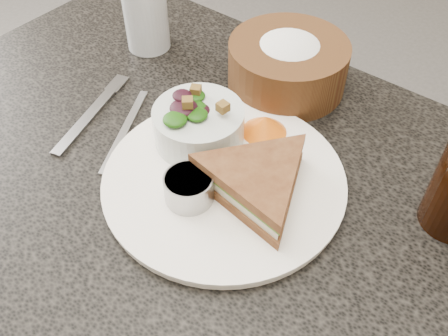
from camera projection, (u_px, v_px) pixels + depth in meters
dining_table at (207, 321)px, 0.91m from camera, size 1.00×0.70×0.75m
dinner_plate at (224, 181)px, 0.63m from camera, size 0.30×0.30×0.01m
sandwich at (257, 182)px, 0.59m from camera, size 0.19×0.19×0.05m
salad_bowl at (199, 120)px, 0.65m from camera, size 0.16×0.16×0.07m
dressing_ramekin at (189, 188)px, 0.59m from camera, size 0.08×0.08×0.04m
orange_wedge at (265, 125)px, 0.67m from camera, size 0.08×0.08×0.03m
fork at (88, 117)px, 0.72m from camera, size 0.06×0.16×0.00m
knife at (125, 130)px, 0.70m from camera, size 0.09×0.16×0.00m
bread_basket at (288, 58)px, 0.74m from camera, size 0.21×0.21×0.10m
water_glass at (146, 17)px, 0.81m from camera, size 0.08×0.08×0.11m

